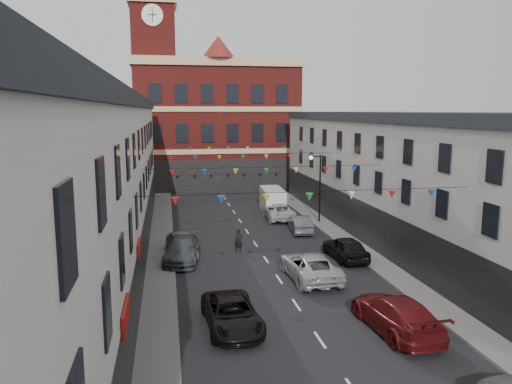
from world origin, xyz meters
TOP-DOWN VIEW (x-y plane):
  - ground at (0.00, 0.00)m, footprint 160.00×160.00m
  - pavement_left at (-6.90, 2.00)m, footprint 1.80×64.00m
  - pavement_right at (6.90, 2.00)m, footprint 1.80×64.00m
  - terrace_left at (-11.78, 1.00)m, footprint 8.40×56.00m
  - terrace_right at (11.78, 1.00)m, footprint 8.40×56.00m
  - civic_building at (0.00, 37.95)m, footprint 20.60×13.30m
  - clock_tower at (-7.50, 35.00)m, footprint 5.60×5.60m
  - distant_hill at (-4.00, 62.00)m, footprint 40.00×14.00m
  - street_lamp at (6.55, 14.00)m, footprint 1.10×0.36m
  - car_left_c at (-3.60, -6.17)m, footprint 2.59×5.16m
  - car_left_d at (-5.50, 4.62)m, footprint 2.86×5.55m
  - car_left_e at (-5.50, 6.02)m, footprint 2.36×4.79m
  - car_right_c at (3.60, -7.74)m, footprint 2.72×5.80m
  - car_right_d at (5.22, 3.10)m, footprint 2.12×4.73m
  - car_right_e at (4.22, 10.95)m, footprint 1.91×4.40m
  - car_right_f at (3.60, 16.12)m, footprint 2.69×5.41m
  - moving_car at (1.79, -0.25)m, footprint 2.83×5.76m
  - white_van at (3.80, 19.80)m, footprint 2.26×5.18m
  - pedestrian at (-1.51, 6.17)m, footprint 0.64×0.47m

SIDE VIEW (x-z plane):
  - ground at x=0.00m, z-range 0.00..0.00m
  - pavement_left at x=-6.90m, z-range 0.00..0.15m
  - pavement_right at x=6.90m, z-range 0.00..0.15m
  - car_left_c at x=-3.60m, z-range 0.00..1.40m
  - car_right_e at x=4.22m, z-range 0.00..1.41m
  - car_right_f at x=3.60m, z-range 0.00..1.47m
  - car_left_d at x=-5.50m, z-range 0.00..1.54m
  - car_left_e at x=-5.50m, z-range 0.00..1.57m
  - moving_car at x=1.79m, z-range 0.00..1.57m
  - car_right_d at x=5.22m, z-range 0.00..1.58m
  - pedestrian at x=-1.51m, z-range 0.00..1.62m
  - car_right_c at x=3.60m, z-range 0.00..1.64m
  - white_van at x=3.80m, z-range 0.00..2.24m
  - street_lamp at x=6.55m, z-range 0.90..6.90m
  - terrace_right at x=11.78m, z-range 0.00..9.70m
  - distant_hill at x=-4.00m, z-range 0.00..10.00m
  - terrace_left at x=-11.78m, z-range 0.00..10.70m
  - civic_building at x=0.00m, z-range -1.11..17.39m
  - clock_tower at x=-7.50m, z-range -0.07..29.93m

